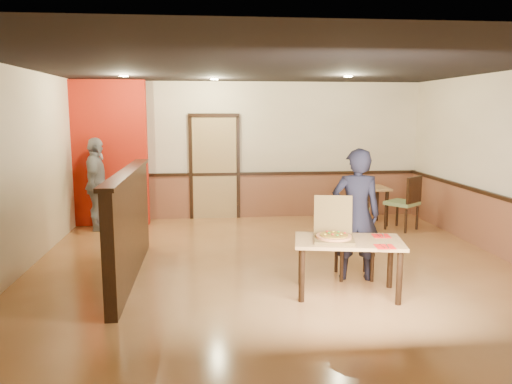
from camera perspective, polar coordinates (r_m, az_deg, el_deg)
The scene contains 26 objects.
floor at distance 7.20m, azimuth 2.35°, elevation -8.62°, with size 7.00×7.00×0.00m, color #C5854C.
ceiling at distance 6.88m, azimuth 2.51°, elevation 14.17°, with size 7.00×7.00×0.00m, color black.
wall_back at distance 10.36m, azimuth -0.34°, elevation 4.77°, with size 7.00×7.00×0.00m, color #FFEDC7.
wall_left at distance 7.28m, azimuth -26.00°, elevation 1.93°, with size 7.00×7.00×0.00m, color #FFEDC7.
wainscot_back at distance 10.45m, azimuth -0.32°, elevation -0.44°, with size 7.00×0.04×0.90m, color brown.
chair_rail_back at distance 10.36m, azimuth -0.31°, elevation 2.10°, with size 7.00×0.06×0.06m, color black.
wainscot_right at distance 8.30m, azimuth 26.87°, elevation -4.00°, with size 0.04×7.00×0.90m, color brown.
chair_rail_right at distance 8.21m, azimuth 27.00°, elevation -0.81°, with size 0.06×7.00×0.06m, color black.
back_door at distance 10.31m, azimuth -4.75°, elevation 2.76°, with size 0.90×0.06×2.10m, color tan.
booth_partition at distance 6.82m, azimuth -14.26°, elevation -3.51°, with size 0.20×3.10×1.44m.
red_accent_panel at distance 10.00m, azimuth -16.88°, elevation 4.21°, with size 1.60×0.20×2.78m, color #AF1C0C.
spot_a at distance 8.70m, azimuth -14.86°, elevation 12.71°, with size 0.14×0.14×0.02m, color #FAE7AF.
spot_b at distance 9.30m, azimuth -4.78°, elevation 12.73°, with size 0.14×0.14×0.02m, color #FAE7AF.
spot_c at distance 8.64m, azimuth 10.49°, elevation 12.89°, with size 0.14×0.14×0.02m, color #FAE7AF.
main_table at distance 6.13m, azimuth 10.51°, elevation -6.36°, with size 1.39×0.95×0.68m.
diner_chair at distance 6.87m, azimuth 11.07°, elevation -5.02°, with size 0.53×0.53×0.98m.
side_chair_left at distance 9.36m, azimuth 11.35°, elevation -1.45°, with size 0.50×0.50×0.92m.
side_chair_right at distance 9.68m, azimuth 16.75°, elevation -0.96°, with size 0.71×0.71×1.02m.
side_table at distance 10.07m, azimuth 12.82°, elevation -0.43°, with size 0.70×0.70×0.73m.
diner at distance 6.65m, azimuth 11.36°, elevation -2.55°, with size 0.64×0.42×1.74m, color black.
passerby at distance 9.69m, azimuth -17.75°, elevation 0.84°, with size 1.02×0.42×1.73m, color gray.
pizza_box at distance 6.07m, azimuth 8.86°, elevation -4.81°, with size 0.57×0.63×0.49m.
pizza at distance 6.03m, azimuth 8.89°, elevation -5.06°, with size 0.42×0.42×0.03m, color #CB814A.
napkin_near at distance 5.89m, azimuth 14.51°, elevation -6.06°, with size 0.23×0.23×0.01m.
napkin_far at distance 6.37m, azimuth 14.11°, elevation -4.88°, with size 0.23×0.23×0.01m.
condiment at distance 9.92m, azimuth 13.11°, elevation 0.88°, with size 0.06×0.06×0.15m, color brown.
Camera 1 is at (-0.98, -6.78, 2.21)m, focal length 35.00 mm.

